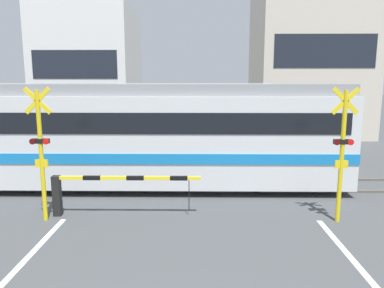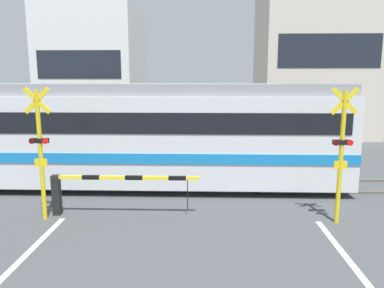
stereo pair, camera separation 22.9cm
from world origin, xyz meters
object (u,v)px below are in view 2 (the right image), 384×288
at_px(crossing_barrier_near, 94,186).
at_px(crossing_signal_right, 341,150).
at_px(crossing_barrier_far, 256,147).
at_px(crossing_signal_left, 40,148).
at_px(pedestrian, 163,138).
at_px(commuter_train, 111,132).

height_order(crossing_barrier_near, crossing_signal_right, crossing_signal_right).
height_order(crossing_barrier_far, crossing_signal_right, crossing_signal_right).
distance_m(crossing_signal_left, pedestrian, 8.30).
xyz_separation_m(crossing_barrier_near, crossing_signal_right, (6.31, -0.33, 1.09)).
xyz_separation_m(crossing_signal_left, pedestrian, (2.23, 7.94, -0.98)).
bearing_deg(commuter_train, crossing_signal_left, -107.57).
bearing_deg(crossing_signal_left, pedestrian, 74.30).
relative_size(commuter_train, pedestrian, 9.77).
bearing_deg(crossing_barrier_near, crossing_signal_right, -3.00).
height_order(commuter_train, pedestrian, commuter_train).
bearing_deg(pedestrian, crossing_barrier_near, -97.55).
bearing_deg(crossing_signal_right, crossing_signal_left, 180.00).
xyz_separation_m(crossing_barrier_far, crossing_signal_left, (-6.31, -6.27, 1.09)).
distance_m(crossing_barrier_near, crossing_signal_right, 6.42).
bearing_deg(pedestrian, commuter_train, -104.42).
bearing_deg(crossing_signal_right, crossing_barrier_far, 101.04).
height_order(crossing_signal_left, pedestrian, crossing_signal_left).
height_order(commuter_train, crossing_signal_left, commuter_train).
distance_m(crossing_barrier_near, crossing_signal_left, 1.67).
height_order(crossing_barrier_far, crossing_signal_left, crossing_signal_left).
xyz_separation_m(commuter_train, crossing_barrier_near, (0.21, -2.87, -1.05)).
height_order(crossing_barrier_near, pedestrian, pedestrian).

